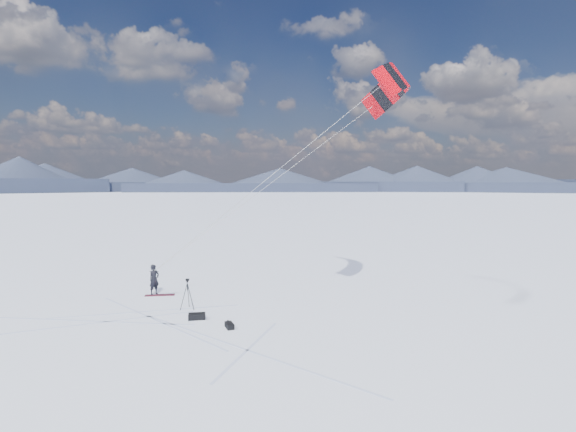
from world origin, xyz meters
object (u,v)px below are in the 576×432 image
(snowkiter, at_px, (155,295))
(snowboard, at_px, (160,295))
(gear_bag_b, at_px, (229,325))
(tripod, at_px, (188,290))
(gear_bag_a, at_px, (197,316))

(snowkiter, relative_size, snowboard, 1.07)
(snowboard, distance_m, gear_bag_b, 7.15)
(snowkiter, distance_m, snowboard, 0.40)
(tripod, bearing_deg, snowkiter, 160.01)
(snowkiter, distance_m, gear_bag_b, 7.53)
(gear_bag_a, xyz_separation_m, gear_bag_b, (1.98, -0.60, -0.03))
(snowboard, distance_m, gear_bag_a, 5.16)
(snowkiter, bearing_deg, tripod, -101.67)
(snowkiter, bearing_deg, gear_bag_a, -107.03)
(tripod, xyz_separation_m, gear_bag_a, (1.27, -1.29, -0.86))
(snowkiter, xyz_separation_m, gear_bag_a, (4.58, -3.09, 0.16))
(snowkiter, xyz_separation_m, tripod, (3.30, -1.81, 1.01))
(gear_bag_a, bearing_deg, gear_bag_b, -44.64)
(snowkiter, height_order, tripod, tripod)
(tripod, height_order, gear_bag_b, tripod)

